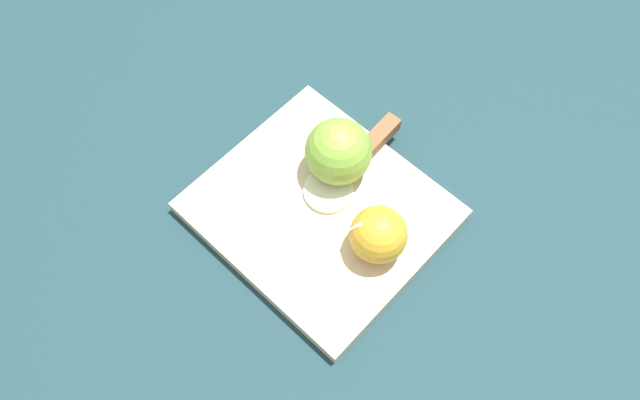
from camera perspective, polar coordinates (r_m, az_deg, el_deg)
ground_plane at (r=0.84m, az=0.00°, el=-1.29°), size 4.00×4.00×0.00m
cutting_board at (r=0.83m, az=0.00°, el=-0.97°), size 0.32×0.29×0.02m
apple_half_left at (r=0.77m, az=5.26°, el=-3.28°), size 0.07×0.07×0.07m
apple_half_right at (r=0.81m, az=1.70°, el=4.46°), size 0.09×0.09×0.09m
knife at (r=0.86m, az=5.10°, el=5.35°), size 0.02×0.17×0.02m
apple_slice at (r=0.83m, az=0.77°, el=0.84°), size 0.07×0.07×0.01m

